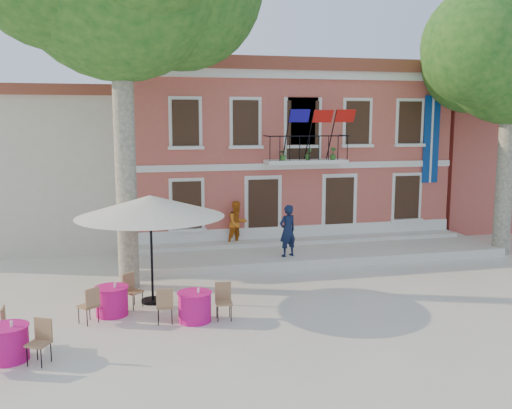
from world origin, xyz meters
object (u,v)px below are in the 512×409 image
object	(u,v)px
cafe_table_1	(195,305)
cafe_table_2	(8,341)
patio_umbrella	(150,206)
pedestrian_orange	(237,223)
cafe_table_0	(112,300)
pedestrian_navy	(288,231)

from	to	relation	value
cafe_table_1	cafe_table_2	size ratio (longest dim) A/B	1.04
patio_umbrella	cafe_table_1	size ratio (longest dim) A/B	2.11
pedestrian_orange	cafe_table_0	bearing A→B (deg)	-148.92
pedestrian_navy	cafe_table_2	size ratio (longest dim) A/B	0.99
pedestrian_orange	patio_umbrella	bearing A→B (deg)	-145.54
cafe_table_0	cafe_table_1	distance (m)	2.29
patio_umbrella	pedestrian_orange	world-z (taller)	patio_umbrella
pedestrian_navy	cafe_table_0	distance (m)	7.29
pedestrian_orange	cafe_table_0	world-z (taller)	pedestrian_orange
cafe_table_1	cafe_table_2	xyz separation A→B (m)	(-4.20, -1.46, 0.01)
pedestrian_navy	cafe_table_1	bearing A→B (deg)	30.70
pedestrian_orange	cafe_table_2	bearing A→B (deg)	-150.12
cafe_table_0	pedestrian_orange	bearing A→B (deg)	52.91
cafe_table_2	pedestrian_navy	bearing A→B (deg)	38.37
cafe_table_1	pedestrian_orange	bearing A→B (deg)	70.10
patio_umbrella	pedestrian_navy	size ratio (longest dim) A/B	2.22
pedestrian_orange	cafe_table_0	distance (m)	7.74
pedestrian_orange	cafe_table_1	xyz separation A→B (m)	(-2.58, -7.12, -0.75)
patio_umbrella	pedestrian_navy	world-z (taller)	patio_umbrella
pedestrian_orange	cafe_table_2	size ratio (longest dim) A/B	0.92
pedestrian_navy	pedestrian_orange	distance (m)	2.53
patio_umbrella	pedestrian_navy	distance (m)	6.05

